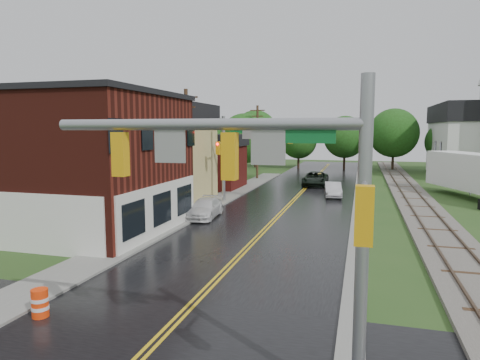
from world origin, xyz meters
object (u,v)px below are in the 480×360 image
at_px(traffic_signal_far, 248,143).
at_px(tree_left_c, 191,143).
at_px(construction_barrel, 40,303).
at_px(traffic_signal_near, 263,181).
at_px(suv_dark, 315,179).
at_px(tree_left_b, 124,133).
at_px(tree_left_a, 37,142).
at_px(utility_pole_c, 257,141).
at_px(tree_left_e, 245,140).
at_px(pickup_white, 205,209).
at_px(utility_pole_b, 187,148).
at_px(sedan_silver, 333,190).
at_px(brick_building, 56,161).

relative_size(traffic_signal_far, tree_left_c, 0.96).
xyz_separation_m(tree_left_c, construction_barrel, (9.47, -35.90, -4.04)).
height_order(traffic_signal_near, suv_dark, traffic_signal_near).
relative_size(traffic_signal_far, tree_left_b, 0.76).
bearing_deg(tree_left_a, tree_left_b, 78.69).
bearing_deg(tree_left_a, traffic_signal_near, -40.47).
distance_m(utility_pole_c, tree_left_b, 16.42).
xyz_separation_m(tree_left_b, tree_left_c, (4.00, 8.00, -1.21)).
bearing_deg(traffic_signal_far, tree_left_e, 105.89).
distance_m(tree_left_a, construction_barrel, 24.11).
bearing_deg(construction_barrel, traffic_signal_far, 87.73).
height_order(tree_left_e, pickup_white, tree_left_e).
bearing_deg(traffic_signal_far, utility_pole_b, -123.68).
distance_m(tree_left_c, suv_dark, 15.13).
distance_m(tree_left_a, tree_left_b, 10.22).
xyz_separation_m(tree_left_e, construction_barrel, (4.47, -41.90, -4.34)).
relative_size(traffic_signal_near, utility_pole_c, 0.82).
xyz_separation_m(tree_left_b, sedan_silver, (20.98, 0.13, -5.05)).
bearing_deg(traffic_signal_far, construction_barrel, -92.27).
height_order(sedan_silver, pickup_white, sedan_silver).
height_order(tree_left_b, pickup_white, tree_left_b).
xyz_separation_m(traffic_signal_far, tree_left_e, (-5.38, 18.90, -0.16)).
bearing_deg(utility_pole_c, tree_left_e, 137.16).
bearing_deg(tree_left_e, pickup_white, -81.00).
height_order(traffic_signal_far, utility_pole_b, utility_pole_b).
xyz_separation_m(tree_left_c, pickup_white, (9.05, -19.56, -3.86)).
relative_size(suv_dark, sedan_silver, 1.35).
bearing_deg(tree_left_a, suv_dark, 40.26).
xyz_separation_m(traffic_signal_far, construction_barrel, (-0.91, -23.00, -4.50)).
bearing_deg(sedan_silver, utility_pole_b, -141.78).
height_order(traffic_signal_far, sedan_silver, traffic_signal_far).
xyz_separation_m(traffic_signal_far, tree_left_c, (-10.38, 12.90, -0.46)).
distance_m(tree_left_a, tree_left_e, 26.40).
bearing_deg(tree_left_b, traffic_signal_far, -18.81).
bearing_deg(sedan_silver, pickup_white, -131.23).
bearing_deg(tree_left_c, traffic_signal_far, -51.18).
distance_m(traffic_signal_near, sedan_silver, 30.34).
distance_m(tree_left_a, pickup_white, 15.77).
xyz_separation_m(traffic_signal_far, utility_pole_b, (-3.33, -5.00, -0.25)).
bearing_deg(utility_pole_b, construction_barrel, -82.34).
xyz_separation_m(brick_building, pickup_white, (7.68, 5.34, -3.50)).
height_order(utility_pole_c, tree_left_c, utility_pole_c).
relative_size(tree_left_e, suv_dark, 1.49).
bearing_deg(brick_building, utility_pole_b, 50.93).
xyz_separation_m(tree_left_a, sedan_silver, (22.98, 10.13, -4.45)).
xyz_separation_m(tree_left_b, suv_dark, (18.65, 7.48, -4.96)).
height_order(traffic_signal_near, construction_barrel, traffic_signal_near).
height_order(utility_pole_c, tree_left_a, utility_pole_c).
bearing_deg(pickup_white, tree_left_b, 134.80).
bearing_deg(tree_left_c, pickup_white, -65.17).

